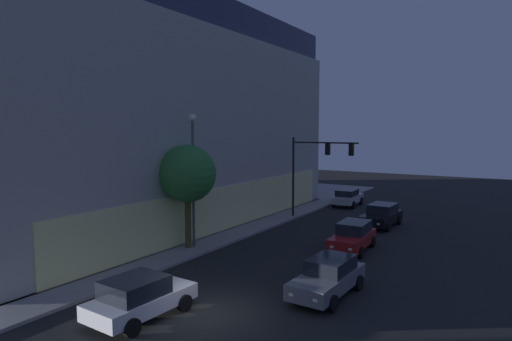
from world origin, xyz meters
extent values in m
plane|color=black|center=(0.00, 0.00, 0.00)|extent=(120.00, 120.00, 0.00)
cube|color=#4C4C51|center=(12.01, 22.93, 0.07)|extent=(32.29, 31.45, 0.15)
cube|color=#F6F19A|center=(12.01, 7.61, 1.69)|extent=(28.70, 0.60, 3.08)
cube|color=#AAABA1|center=(12.01, 22.93, 7.13)|extent=(31.89, 31.05, 13.97)
cube|color=#2A304B|center=(12.01, 22.93, 15.30)|extent=(31.25, 30.43, 2.37)
cylinder|color=black|center=(18.68, 5.58, 3.38)|extent=(0.18, 0.18, 6.47)
cylinder|color=black|center=(18.63, 2.85, 6.22)|extent=(0.24, 5.47, 0.12)
cube|color=black|center=(18.62, 2.57, 5.72)|extent=(0.33, 0.33, 0.90)
sphere|color=yellow|center=(18.62, 2.39, 6.00)|extent=(0.18, 0.18, 0.18)
cube|color=black|center=(18.58, 0.66, 5.72)|extent=(0.33, 0.33, 0.90)
sphere|color=yellow|center=(18.57, 0.48, 6.00)|extent=(0.18, 0.18, 0.18)
cylinder|color=#525252|center=(7.15, 6.47, 3.96)|extent=(0.16, 0.16, 7.62)
sphere|color=#F9EFC6|center=(7.15, 6.47, 7.92)|extent=(0.44, 0.44, 0.44)
cylinder|color=#49451E|center=(6.77, 6.58, 1.69)|extent=(0.38, 0.38, 3.09)
sphere|color=#2F7633|center=(6.77, 6.58, 4.61)|extent=(3.44, 3.44, 3.44)
cube|color=silver|center=(-1.42, 1.88, 0.64)|extent=(4.28, 2.17, 0.60)
cube|color=black|center=(-1.73, 1.89, 1.29)|extent=(2.28, 1.88, 0.69)
cube|color=#F9F4CC|center=(0.65, 2.38, 0.64)|extent=(0.13, 0.21, 0.12)
cube|color=#F9F4CC|center=(0.60, 1.19, 0.64)|extent=(0.13, 0.21, 0.12)
cylinder|color=black|center=(-0.08, 2.81, 0.34)|extent=(0.69, 0.27, 0.68)
cylinder|color=black|center=(-0.16, 0.83, 0.34)|extent=(0.69, 0.27, 0.68)
cylinder|color=black|center=(-2.67, 2.93, 0.34)|extent=(0.69, 0.27, 0.68)
cylinder|color=black|center=(-2.76, 0.95, 0.34)|extent=(0.69, 0.27, 0.68)
cube|color=slate|center=(4.37, -3.36, 0.67)|extent=(4.64, 1.93, 0.67)
cube|color=black|center=(4.71, -3.37, 1.31)|extent=(2.33, 1.67, 0.61)
cube|color=#F9F4CC|center=(2.11, -3.80, 0.67)|extent=(0.13, 0.20, 0.12)
cube|color=#F9F4CC|center=(2.15, -2.75, 0.67)|extent=(0.13, 0.20, 0.12)
cylinder|color=black|center=(2.92, -4.19, 0.34)|extent=(0.68, 0.26, 0.67)
cylinder|color=black|center=(2.98, -2.42, 0.34)|extent=(0.68, 0.26, 0.67)
cylinder|color=black|center=(5.75, -4.29, 0.34)|extent=(0.68, 0.26, 0.67)
cylinder|color=black|center=(5.82, -2.53, 0.34)|extent=(0.68, 0.26, 0.67)
cube|color=maroon|center=(11.81, -1.89, 0.67)|extent=(4.44, 1.96, 0.68)
cube|color=black|center=(12.14, -1.87, 1.35)|extent=(2.41, 1.69, 0.68)
cube|color=#F9F4CC|center=(9.70, -2.51, 0.67)|extent=(0.13, 0.21, 0.12)
cube|color=#F9F4CC|center=(9.66, -1.45, 0.67)|extent=(0.13, 0.21, 0.12)
cylinder|color=black|center=(10.50, -2.83, 0.33)|extent=(0.66, 0.27, 0.65)
cylinder|color=black|center=(10.42, -1.07, 0.33)|extent=(0.66, 0.27, 0.65)
cylinder|color=black|center=(13.20, -2.71, 0.33)|extent=(0.66, 0.27, 0.65)
cylinder|color=black|center=(13.13, -0.95, 0.33)|extent=(0.66, 0.27, 0.65)
cube|color=black|center=(19.19, -1.53, 0.67)|extent=(4.68, 2.11, 0.69)
cube|color=black|center=(19.53, -1.55, 1.34)|extent=(2.43, 1.82, 0.65)
cube|color=#F9F4CC|center=(16.91, -2.00, 0.67)|extent=(0.13, 0.21, 0.12)
cube|color=#F9F4CC|center=(16.96, -0.86, 0.67)|extent=(0.13, 0.21, 0.12)
cylinder|color=black|center=(17.72, -2.42, 0.32)|extent=(0.65, 0.27, 0.64)
cylinder|color=black|center=(17.80, -0.51, 0.32)|extent=(0.65, 0.27, 0.64)
cylinder|color=black|center=(20.57, -2.55, 0.32)|extent=(0.65, 0.27, 0.64)
cylinder|color=black|center=(20.66, -0.64, 0.32)|extent=(0.65, 0.27, 0.64)
cube|color=#B7BABF|center=(26.38, 3.63, 0.69)|extent=(4.26, 2.00, 0.68)
cube|color=black|center=(26.07, 3.62, 1.32)|extent=(2.36, 1.74, 0.57)
cube|color=#F9F4CC|center=(28.40, 4.26, 0.69)|extent=(0.13, 0.20, 0.12)
cube|color=#F9F4CC|center=(28.44, 3.17, 0.69)|extent=(0.13, 0.20, 0.12)
cylinder|color=black|center=(27.64, 4.60, 0.36)|extent=(0.72, 0.27, 0.71)
cylinder|color=black|center=(27.71, 2.77, 0.36)|extent=(0.72, 0.27, 0.71)
cylinder|color=black|center=(25.05, 4.49, 0.36)|extent=(0.72, 0.27, 0.71)
cylinder|color=black|center=(25.12, 2.66, 0.36)|extent=(0.72, 0.27, 0.71)
camera|label=1|loc=(-12.69, -10.28, 7.17)|focal=30.21mm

